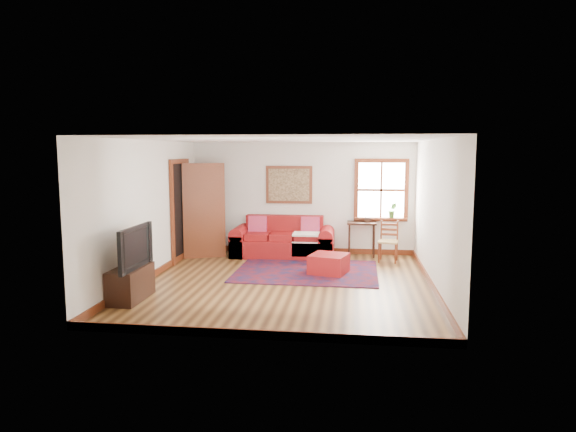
# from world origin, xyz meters

# --- Properties ---
(ground) EXTENTS (5.50, 5.50, 0.00)m
(ground) POSITION_xyz_m (0.00, 0.00, 0.00)
(ground) COLOR #422611
(ground) RESTS_ON ground
(room_envelope) EXTENTS (5.04, 5.54, 2.52)m
(room_envelope) POSITION_xyz_m (0.00, 0.02, 1.65)
(room_envelope) COLOR silver
(room_envelope) RESTS_ON ground
(window) EXTENTS (1.18, 0.20, 1.38)m
(window) POSITION_xyz_m (1.78, 2.70, 1.31)
(window) COLOR white
(window) RESTS_ON ground
(doorway) EXTENTS (0.89, 1.08, 2.14)m
(doorway) POSITION_xyz_m (-2.21, 1.78, 1.07)
(doorway) COLOR black
(doorway) RESTS_ON ground
(framed_artwork) EXTENTS (1.05, 0.07, 0.85)m
(framed_artwork) POSITION_xyz_m (-0.30, 2.71, 1.55)
(framed_artwork) COLOR maroon
(framed_artwork) RESTS_ON ground
(persian_rug) EXTENTS (2.71, 2.18, 0.02)m
(persian_rug) POSITION_xyz_m (0.27, 0.89, 0.01)
(persian_rug) COLOR #5B0D13
(persian_rug) RESTS_ON ground
(red_leather_sofa) EXTENTS (2.23, 0.92, 0.87)m
(red_leather_sofa) POSITION_xyz_m (-0.38, 2.32, 0.29)
(red_leather_sofa) COLOR maroon
(red_leather_sofa) RESTS_ON ground
(red_ottoman) EXTENTS (0.80, 0.80, 0.37)m
(red_ottoman) POSITION_xyz_m (0.71, 0.78, 0.19)
(red_ottoman) COLOR maroon
(red_ottoman) RESTS_ON ground
(side_table) EXTENTS (0.63, 0.48, 0.76)m
(side_table) POSITION_xyz_m (1.34, 2.53, 0.63)
(side_table) COLOR black
(side_table) RESTS_ON ground
(ladder_back_chair) EXTENTS (0.46, 0.44, 0.85)m
(ladder_back_chair) POSITION_xyz_m (1.89, 2.05, 0.46)
(ladder_back_chair) COLOR tan
(ladder_back_chair) RESTS_ON ground
(media_cabinet) EXTENTS (0.42, 0.94, 0.52)m
(media_cabinet) POSITION_xyz_m (-2.27, -1.32, 0.26)
(media_cabinet) COLOR black
(media_cabinet) RESTS_ON ground
(television) EXTENTS (0.15, 1.14, 0.66)m
(television) POSITION_xyz_m (-2.25, -1.38, 0.84)
(television) COLOR black
(television) RESTS_ON media_cabinet
(candle_hurricane) EXTENTS (0.12, 0.12, 0.18)m
(candle_hurricane) POSITION_xyz_m (-2.22, -0.93, 0.60)
(candle_hurricane) COLOR silver
(candle_hurricane) RESTS_ON media_cabinet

